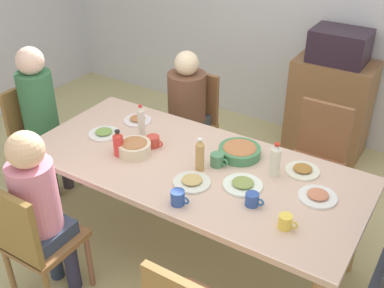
# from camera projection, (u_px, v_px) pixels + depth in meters

# --- Properties ---
(ground_plane) EXTENTS (6.95, 6.95, 0.00)m
(ground_plane) POSITION_uv_depth(u_px,v_px,m) (192.00, 249.00, 3.38)
(ground_plane) COLOR #BEB67F
(wall_back) EXTENTS (6.03, 0.12, 2.60)m
(wall_back) POSITION_uv_depth(u_px,v_px,m) (317.00, 2.00, 4.25)
(wall_back) COLOR silver
(wall_back) RESTS_ON ground_plane
(dining_table) EXTENTS (2.20, 0.99, 0.73)m
(dining_table) POSITION_uv_depth(u_px,v_px,m) (192.00, 173.00, 3.03)
(dining_table) COLOR beige
(dining_table) RESTS_ON ground_plane
(chair_1) EXTENTS (0.40, 0.40, 0.90)m
(chair_1) POSITION_uv_depth(u_px,v_px,m) (316.00, 155.00, 3.50)
(chair_1) COLOR #966140
(chair_1) RESTS_ON ground_plane
(chair_2) EXTENTS (0.40, 0.40, 0.90)m
(chair_2) POSITION_uv_depth(u_px,v_px,m) (37.00, 133.00, 3.78)
(chair_2) COLOR brown
(chair_2) RESTS_ON ground_plane
(person_2) EXTENTS (0.30, 0.30, 1.25)m
(person_2) POSITION_uv_depth(u_px,v_px,m) (40.00, 111.00, 3.62)
(person_2) COLOR #3F3A45
(person_2) RESTS_ON ground_plane
(chair_3) EXTENTS (0.40, 0.40, 0.90)m
(chair_3) POSITION_uv_depth(u_px,v_px,m) (32.00, 239.00, 2.73)
(chair_3) COLOR brown
(chair_3) RESTS_ON ground_plane
(person_3) EXTENTS (0.30, 0.30, 1.18)m
(person_3) POSITION_uv_depth(u_px,v_px,m) (39.00, 204.00, 2.69)
(person_3) COLOR #2B3951
(person_3) RESTS_ON ground_plane
(chair_4) EXTENTS (0.40, 0.40, 0.90)m
(chair_4) POSITION_uv_depth(u_px,v_px,m) (192.00, 119.00, 4.00)
(chair_4) COLOR olive
(chair_4) RESTS_ON ground_plane
(person_4) EXTENTS (0.31, 0.31, 1.14)m
(person_4) POSITION_uv_depth(u_px,v_px,m) (186.00, 104.00, 3.84)
(person_4) COLOR #3E3E49
(person_4) RESTS_ON ground_plane
(plate_0) EXTENTS (0.22, 0.22, 0.04)m
(plate_0) POSITION_uv_depth(u_px,v_px,m) (318.00, 196.00, 2.69)
(plate_0) COLOR white
(plate_0) RESTS_ON dining_table
(plate_1) EXTENTS (0.24, 0.24, 0.04)m
(plate_1) POSITION_uv_depth(u_px,v_px,m) (243.00, 184.00, 2.79)
(plate_1) COLOR white
(plate_1) RESTS_ON dining_table
(plate_2) EXTENTS (0.22, 0.22, 0.04)m
(plate_2) POSITION_uv_depth(u_px,v_px,m) (104.00, 133.00, 3.31)
(plate_2) COLOR white
(plate_2) RESTS_ON dining_table
(plate_3) EXTENTS (0.23, 0.23, 0.04)m
(plate_3) POSITION_uv_depth(u_px,v_px,m) (192.00, 181.00, 2.81)
(plate_3) COLOR silver
(plate_3) RESTS_ON dining_table
(plate_4) EXTENTS (0.21, 0.21, 0.04)m
(plate_4) POSITION_uv_depth(u_px,v_px,m) (302.00, 170.00, 2.91)
(plate_4) COLOR silver
(plate_4) RESTS_ON dining_table
(plate_5) EXTENTS (0.21, 0.21, 0.04)m
(plate_5) POSITION_uv_depth(u_px,v_px,m) (138.00, 120.00, 3.48)
(plate_5) COLOR white
(plate_5) RESTS_ON dining_table
(bowl_0) EXTENTS (0.28, 0.28, 0.08)m
(bowl_0) POSITION_uv_depth(u_px,v_px,m) (240.00, 151.00, 3.06)
(bowl_0) COLOR #448554
(bowl_0) RESTS_ON dining_table
(bowl_1) EXTENTS (0.22, 0.22, 0.10)m
(bowl_1) POSITION_uv_depth(u_px,v_px,m) (134.00, 147.00, 3.08)
(bowl_1) COLOR beige
(bowl_1) RESTS_ON dining_table
(cup_0) EXTENTS (0.13, 0.09, 0.08)m
(cup_0) POSITION_uv_depth(u_px,v_px,m) (153.00, 141.00, 3.17)
(cup_0) COLOR #C64235
(cup_0) RESTS_ON dining_table
(cup_1) EXTENTS (0.12, 0.08, 0.09)m
(cup_1) POSITION_uv_depth(u_px,v_px,m) (178.00, 198.00, 2.63)
(cup_1) COLOR #3051A6
(cup_1) RESTS_ON dining_table
(cup_2) EXTENTS (0.12, 0.09, 0.08)m
(cup_2) POSITION_uv_depth(u_px,v_px,m) (217.00, 160.00, 2.96)
(cup_2) COLOR #4C875E
(cup_2) RESTS_ON dining_table
(cup_3) EXTENTS (0.11, 0.07, 0.08)m
(cup_3) POSITION_uv_depth(u_px,v_px,m) (286.00, 222.00, 2.46)
(cup_3) COLOR #EDCF49
(cup_3) RESTS_ON dining_table
(cup_4) EXTENTS (0.11, 0.08, 0.08)m
(cup_4) POSITION_uv_depth(u_px,v_px,m) (252.00, 200.00, 2.62)
(cup_4) COLOR #3051A2
(cup_4) RESTS_ON dining_table
(bottle_0) EXTENTS (0.06, 0.06, 0.23)m
(bottle_0) POSITION_uv_depth(u_px,v_px,m) (200.00, 155.00, 2.89)
(bottle_0) COLOR tan
(bottle_0) RESTS_ON dining_table
(bottle_1) EXTENTS (0.05, 0.05, 0.25)m
(bottle_1) POSITION_uv_depth(u_px,v_px,m) (141.00, 122.00, 3.23)
(bottle_1) COLOR silver
(bottle_1) RESTS_ON dining_table
(bottle_2) EXTENTS (0.07, 0.07, 0.18)m
(bottle_2) POSITION_uv_depth(u_px,v_px,m) (118.00, 144.00, 3.05)
(bottle_2) COLOR #E03836
(bottle_2) RESTS_ON dining_table
(bottle_3) EXTENTS (0.07, 0.07, 0.23)m
(bottle_3) POSITION_uv_depth(u_px,v_px,m) (275.00, 160.00, 2.84)
(bottle_3) COLOR silver
(bottle_3) RESTS_ON dining_table
(side_cabinet) EXTENTS (0.70, 0.44, 0.90)m
(side_cabinet) POSITION_uv_depth(u_px,v_px,m) (329.00, 107.00, 4.32)
(side_cabinet) COLOR brown
(side_cabinet) RESTS_ON ground_plane
(microwave) EXTENTS (0.48, 0.36, 0.28)m
(microwave) POSITION_uv_depth(u_px,v_px,m) (340.00, 46.00, 4.01)
(microwave) COLOR #2B1E2C
(microwave) RESTS_ON side_cabinet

